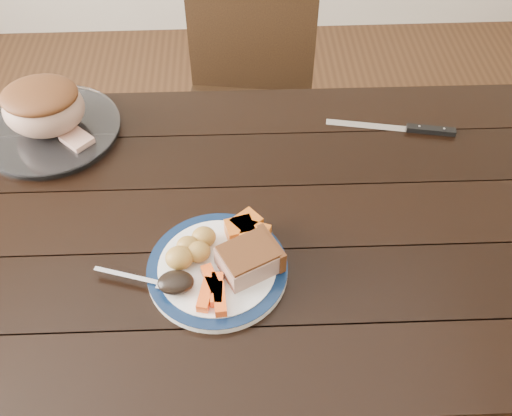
{
  "coord_description": "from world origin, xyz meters",
  "views": [
    {
      "loc": [
        0.05,
        -0.8,
        1.69
      ],
      "look_at": [
        0.08,
        -0.02,
        0.8
      ],
      "focal_mm": 40.0,
      "sensor_mm": 36.0,
      "label": 1
    }
  ],
  "objects_px": {
    "dining_table": "(221,244)",
    "chair_far": "(248,92)",
    "pork_slice": "(249,260)",
    "carving_knife": "(415,129)",
    "serving_platter": "(52,131)",
    "dinner_plate": "(218,269)",
    "roast_joint": "(44,108)",
    "fork": "(143,280)"
  },
  "relations": [
    {
      "from": "dining_table",
      "to": "chair_far",
      "type": "bearing_deg",
      "value": 83.15
    },
    {
      "from": "pork_slice",
      "to": "carving_knife",
      "type": "height_order",
      "value": "pork_slice"
    },
    {
      "from": "pork_slice",
      "to": "chair_far",
      "type": "bearing_deg",
      "value": 88.16
    },
    {
      "from": "dining_table",
      "to": "serving_platter",
      "type": "relative_size",
      "value": 4.87
    },
    {
      "from": "dining_table",
      "to": "pork_slice",
      "type": "relative_size",
      "value": 14.76
    },
    {
      "from": "dining_table",
      "to": "dinner_plate",
      "type": "relative_size",
      "value": 5.72
    },
    {
      "from": "pork_slice",
      "to": "carving_knife",
      "type": "bearing_deg",
      "value": 43.79
    },
    {
      "from": "dining_table",
      "to": "dinner_plate",
      "type": "bearing_deg",
      "value": -90.97
    },
    {
      "from": "chair_far",
      "to": "carving_knife",
      "type": "relative_size",
      "value": 2.92
    },
    {
      "from": "chair_far",
      "to": "dinner_plate",
      "type": "xyz_separation_m",
      "value": [
        -0.09,
        -0.88,
        0.23
      ]
    },
    {
      "from": "chair_far",
      "to": "roast_joint",
      "type": "height_order",
      "value": "chair_far"
    },
    {
      "from": "roast_joint",
      "to": "carving_knife",
      "type": "distance_m",
      "value": 0.91
    },
    {
      "from": "serving_platter",
      "to": "carving_knife",
      "type": "height_order",
      "value": "serving_platter"
    },
    {
      "from": "carving_knife",
      "to": "roast_joint",
      "type": "bearing_deg",
      "value": -170.91
    },
    {
      "from": "chair_far",
      "to": "carving_knife",
      "type": "xyz_separation_m",
      "value": [
        0.4,
        -0.47,
        0.23
      ]
    },
    {
      "from": "dinner_plate",
      "to": "serving_platter",
      "type": "height_order",
      "value": "serving_platter"
    },
    {
      "from": "chair_far",
      "to": "dinner_plate",
      "type": "relative_size",
      "value": 3.31
    },
    {
      "from": "dining_table",
      "to": "chair_far",
      "type": "distance_m",
      "value": 0.75
    },
    {
      "from": "serving_platter",
      "to": "fork",
      "type": "bearing_deg",
      "value": -59.99
    },
    {
      "from": "dining_table",
      "to": "roast_joint",
      "type": "distance_m",
      "value": 0.54
    },
    {
      "from": "pork_slice",
      "to": "roast_joint",
      "type": "relative_size",
      "value": 0.57
    },
    {
      "from": "dinner_plate",
      "to": "serving_platter",
      "type": "relative_size",
      "value": 0.85
    },
    {
      "from": "fork",
      "to": "roast_joint",
      "type": "bearing_deg",
      "value": 137.33
    },
    {
      "from": "dinner_plate",
      "to": "fork",
      "type": "xyz_separation_m",
      "value": [
        -0.14,
        -0.03,
        0.01
      ]
    },
    {
      "from": "dining_table",
      "to": "carving_knife",
      "type": "xyz_separation_m",
      "value": [
        0.49,
        0.26,
        0.1
      ]
    },
    {
      "from": "serving_platter",
      "to": "pork_slice",
      "type": "distance_m",
      "value": 0.65
    },
    {
      "from": "roast_joint",
      "to": "dining_table",
      "type": "bearing_deg",
      "value": -35.37
    },
    {
      "from": "dinner_plate",
      "to": "roast_joint",
      "type": "height_order",
      "value": "roast_joint"
    },
    {
      "from": "chair_far",
      "to": "fork",
      "type": "xyz_separation_m",
      "value": [
        -0.23,
        -0.91,
        0.25
      ]
    },
    {
      "from": "dining_table",
      "to": "pork_slice",
      "type": "bearing_deg",
      "value": -67.89
    },
    {
      "from": "serving_platter",
      "to": "carving_knife",
      "type": "xyz_separation_m",
      "value": [
        0.9,
        -0.03,
        -0.0
      ]
    },
    {
      "from": "dinner_plate",
      "to": "pork_slice",
      "type": "bearing_deg",
      "value": -4.76
    },
    {
      "from": "pork_slice",
      "to": "carving_knife",
      "type": "xyz_separation_m",
      "value": [
        0.43,
        0.41,
        -0.04
      ]
    },
    {
      "from": "dining_table",
      "to": "serving_platter",
      "type": "xyz_separation_m",
      "value": [
        -0.41,
        0.29,
        0.1
      ]
    },
    {
      "from": "pork_slice",
      "to": "fork",
      "type": "relative_size",
      "value": 0.62
    },
    {
      "from": "dining_table",
      "to": "dinner_plate",
      "type": "xyz_separation_m",
      "value": [
        -0.0,
        -0.14,
        0.1
      ]
    },
    {
      "from": "pork_slice",
      "to": "carving_knife",
      "type": "distance_m",
      "value": 0.6
    },
    {
      "from": "serving_platter",
      "to": "pork_slice",
      "type": "xyz_separation_m",
      "value": [
        0.47,
        -0.44,
        0.04
      ]
    },
    {
      "from": "pork_slice",
      "to": "roast_joint",
      "type": "xyz_separation_m",
      "value": [
        -0.47,
        0.44,
        0.03
      ]
    },
    {
      "from": "chair_far",
      "to": "pork_slice",
      "type": "height_order",
      "value": "chair_far"
    },
    {
      "from": "dining_table",
      "to": "dinner_plate",
      "type": "distance_m",
      "value": 0.17
    },
    {
      "from": "serving_platter",
      "to": "fork",
      "type": "relative_size",
      "value": 1.89
    }
  ]
}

